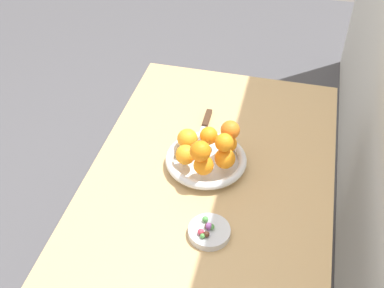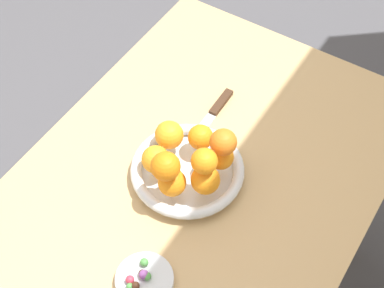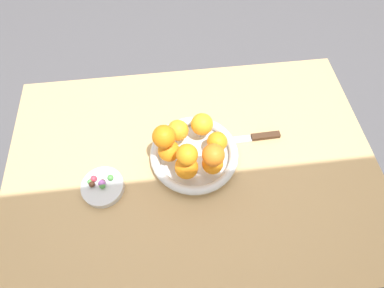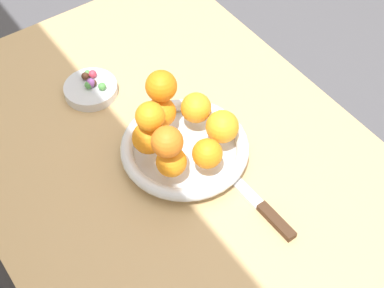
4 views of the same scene
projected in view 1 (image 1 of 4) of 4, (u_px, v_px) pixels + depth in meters
The scene contains 20 objects.
dining_table at pixel (212, 187), 1.59m from camera, with size 1.10×0.76×0.74m.
fruit_bowl at pixel (206, 161), 1.53m from camera, with size 0.26×0.26×0.04m.
candy_dish at pixel (209, 232), 1.33m from camera, with size 0.12×0.12×0.02m, color silver.
orange_0 at pixel (187, 139), 1.53m from camera, with size 0.07×0.07×0.07m, color orange.
orange_1 at pixel (185, 155), 1.48m from camera, with size 0.06×0.06×0.06m, color orange.
orange_2 at pixel (204, 165), 1.44m from camera, with size 0.06×0.06×0.06m, color orange.
orange_3 at pixel (225, 158), 1.46m from camera, with size 0.06×0.06×0.06m, color orange.
orange_4 at pixel (228, 144), 1.52m from camera, with size 0.06×0.06×0.06m, color orange.
orange_5 at pixel (209, 136), 1.55m from camera, with size 0.06×0.06×0.06m, color orange.
orange_6 at pixel (224, 143), 1.43m from camera, with size 0.06×0.06×0.06m, color orange.
orange_7 at pixel (230, 130), 1.48m from camera, with size 0.06×0.06×0.06m, color orange.
orange_8 at pixel (200, 151), 1.40m from camera, with size 0.06×0.06×0.06m, color orange.
candy_ball_0 at pixel (209, 226), 1.32m from camera, with size 0.02×0.02×0.02m, color #8C4C99.
candy_ball_1 at pixel (211, 227), 1.32m from camera, with size 0.02×0.02×0.02m, color #4C9947.
candy_ball_2 at pixel (203, 236), 1.30m from camera, with size 0.01×0.01×0.01m, color #4C9947.
candy_ball_3 at pixel (206, 234), 1.30m from camera, with size 0.02×0.02×0.02m, color #472819.
candy_ball_4 at pixel (201, 232), 1.31m from camera, with size 0.02×0.02×0.02m, color #C6384C.
candy_ball_5 at pixel (205, 219), 1.34m from camera, with size 0.02×0.02×0.02m, color #4C9947.
candy_ball_6 at pixel (207, 226), 1.32m from camera, with size 0.02×0.02×0.02m, color #472819.
knife at pixel (204, 129), 1.67m from camera, with size 0.26×0.03×0.01m.
Camera 1 is at (1.08, 0.20, 1.82)m, focal length 45.00 mm.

